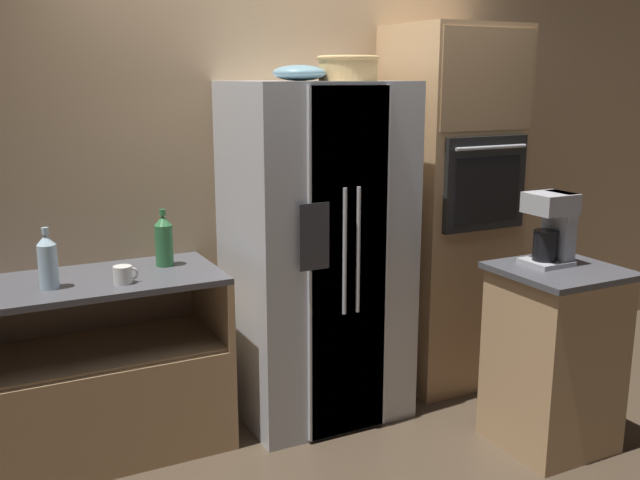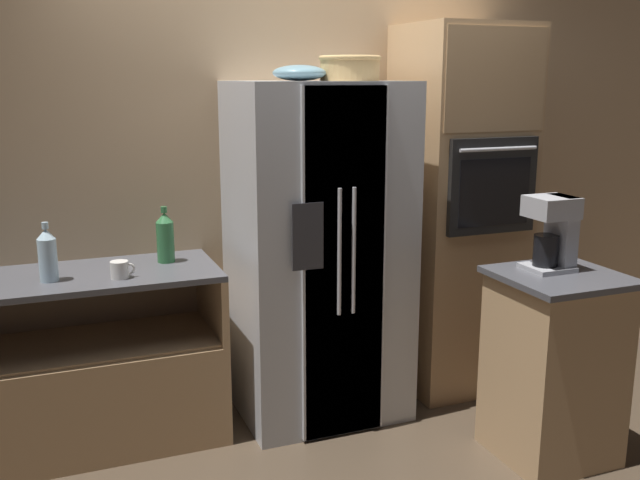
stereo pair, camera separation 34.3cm
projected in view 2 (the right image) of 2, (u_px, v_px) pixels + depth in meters
ground_plane at (312, 411)px, 3.99m from camera, size 20.00×20.00×0.00m
wall_back at (285, 153)px, 4.06m from camera, size 12.00×0.06×2.80m
counter_left at (65, 387)px, 3.54m from camera, size 1.53×0.60×0.89m
refrigerator at (318, 253)px, 3.83m from camera, size 0.87×0.76×1.80m
wall_oven at (459, 211)px, 4.16m from camera, size 0.65×0.68×2.11m
island_counter at (554, 366)px, 3.43m from camera, size 0.56×0.55×0.92m
wicker_basket at (350, 67)px, 3.61m from camera, size 0.32×0.32×0.12m
fruit_bowl at (299, 73)px, 3.53m from camera, size 0.27×0.27×0.08m
bottle_tall at (48, 255)px, 3.31m from camera, size 0.09×0.09×0.28m
bottle_short at (165, 237)px, 3.66m from camera, size 0.09×0.09×0.29m
mug at (120, 270)px, 3.38m from camera, size 0.12×0.08×0.08m
coffee_maker at (554, 230)px, 3.36m from camera, size 0.21×0.20×0.36m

